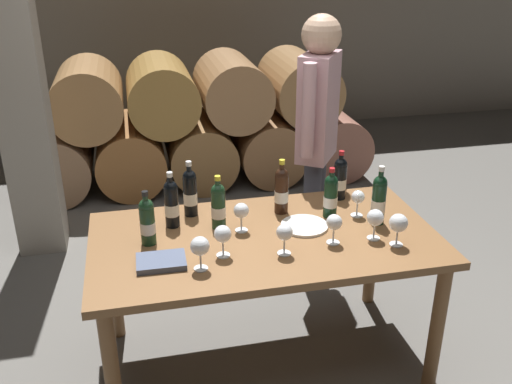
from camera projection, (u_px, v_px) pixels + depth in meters
name	position (u px, v px, depth m)	size (l,w,h in m)	color
ground_plane	(264.00, 358.00, 3.11)	(14.00, 14.00, 0.00)	#66635E
cellar_back_wall	(176.00, 7.00, 6.27)	(10.00, 0.24, 2.80)	gray
barrel_stack	(198.00, 124.00, 5.20)	(3.12, 0.90, 1.15)	#866548
stone_pillar	(17.00, 71.00, 3.74)	(0.32, 0.32, 2.60)	gray
dining_table	(265.00, 252.00, 2.83)	(1.70, 0.90, 0.76)	brown
wine_bottle_0	(171.00, 203.00, 2.84)	(0.07, 0.07, 0.29)	black
wine_bottle_1	(331.00, 195.00, 2.95)	(0.07, 0.07, 0.27)	black
wine_bottle_2	(379.00, 199.00, 2.87)	(0.07, 0.07, 0.31)	black
wine_bottle_3	(281.00, 190.00, 2.99)	(0.07, 0.07, 0.30)	black
wine_bottle_4	(340.00, 178.00, 3.15)	(0.07, 0.07, 0.28)	black
wine_bottle_5	(190.00, 192.00, 2.96)	(0.07, 0.07, 0.30)	black
wine_bottle_6	(218.00, 205.00, 2.83)	(0.07, 0.07, 0.28)	#19381E
wine_bottle_7	(147.00, 221.00, 2.68)	(0.07, 0.07, 0.27)	#19381E
wine_glass_0	(223.00, 235.00, 2.58)	(0.08, 0.08, 0.15)	white
wine_glass_1	(200.00, 247.00, 2.47)	(0.09, 0.09, 0.16)	white
wine_glass_2	(375.00, 218.00, 2.73)	(0.08, 0.08, 0.16)	white
wine_glass_3	(358.00, 198.00, 2.96)	(0.07, 0.07, 0.14)	white
wine_glass_4	(398.00, 224.00, 2.67)	(0.09, 0.09, 0.16)	white
wine_glass_5	(241.00, 212.00, 2.80)	(0.08, 0.08, 0.15)	white
wine_glass_6	(334.00, 223.00, 2.69)	(0.08, 0.08, 0.15)	white
wine_glass_7	(285.00, 233.00, 2.60)	(0.08, 0.08, 0.15)	white
tasting_notebook	(161.00, 262.00, 2.55)	(0.22, 0.16, 0.03)	#4C5670
serving_plate	(304.00, 226.00, 2.88)	(0.24, 0.24, 0.01)	white
sommelier_presenting	(317.00, 128.00, 3.45)	(0.33, 0.42, 1.72)	#383842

